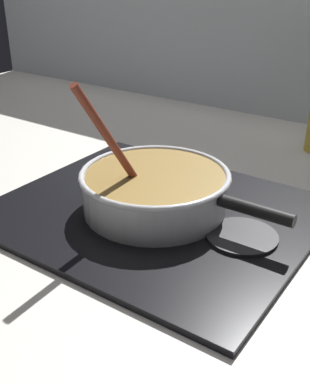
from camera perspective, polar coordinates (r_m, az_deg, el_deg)
ground at (r=0.84m, az=-4.32°, el=-6.06°), size 2.40×1.60×0.04m
backsplash_wall at (r=1.42m, az=16.72°, el=19.01°), size 2.40×0.02×0.55m
hob_plate at (r=0.88m, az=-0.00°, el=-2.40°), size 0.56×0.48×0.01m
burner_ring at (r=0.88m, az=-0.00°, el=-1.83°), size 0.19×0.19×0.01m
spare_burner at (r=0.81m, az=10.39°, el=-5.24°), size 0.12×0.12×0.01m
cooking_pan at (r=0.86m, az=0.05°, el=0.29°), size 0.40×0.28×0.26m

